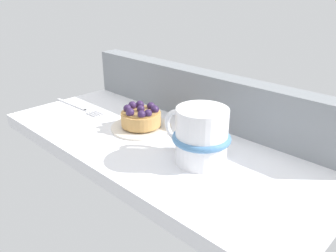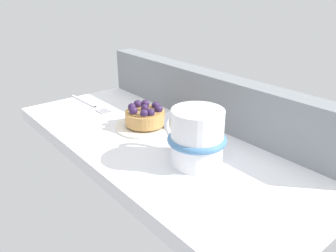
{
  "view_description": "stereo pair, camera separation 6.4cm",
  "coord_description": "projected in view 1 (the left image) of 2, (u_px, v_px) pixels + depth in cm",
  "views": [
    {
      "loc": [
        43.84,
        -42.95,
        29.34
      ],
      "look_at": [
        2.62,
        -0.53,
        3.57
      ],
      "focal_mm": 36.42,
      "sensor_mm": 36.0,
      "label": 1
    },
    {
      "loc": [
        48.21,
        -38.22,
        29.34
      ],
      "look_at": [
        2.62,
        -0.53,
        3.57
      ],
      "focal_mm": 36.42,
      "sensor_mm": 36.0,
      "label": 2
    }
  ],
  "objects": [
    {
      "name": "raspberry_tart",
      "position": [
        141.0,
        116.0,
        0.71
      ],
      "size": [
        8.39,
        8.39,
        4.49
      ],
      "color": "tan",
      "rests_on": "dessert_plate"
    },
    {
      "name": "dessert_plate",
      "position": [
        141.0,
        126.0,
        0.72
      ],
      "size": [
        12.84,
        12.84,
        0.83
      ],
      "color": "silver",
      "rests_on": "ground_plane"
    },
    {
      "name": "coffee_mug",
      "position": [
        200.0,
        136.0,
        0.58
      ],
      "size": [
        13.63,
        10.08,
        9.75
      ],
      "color": "white",
      "rests_on": "ground_plane"
    },
    {
      "name": "dessert_fork",
      "position": [
        78.0,
        106.0,
        0.84
      ],
      "size": [
        17.51,
        2.57,
        0.6
      ],
      "color": "silver",
      "rests_on": "ground_plane"
    },
    {
      "name": "window_rail_back",
      "position": [
        205.0,
        96.0,
        0.75
      ],
      "size": [
        68.37,
        4.87,
        10.86
      ],
      "primitive_type": "cube",
      "color": "gray",
      "rests_on": "ground_plane"
    },
    {
      "name": "ground_plane",
      "position": [
        161.0,
        144.0,
        0.69
      ],
      "size": [
        69.77,
        32.43,
        2.88
      ],
      "primitive_type": "cube",
      "color": "white"
    }
  ]
}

